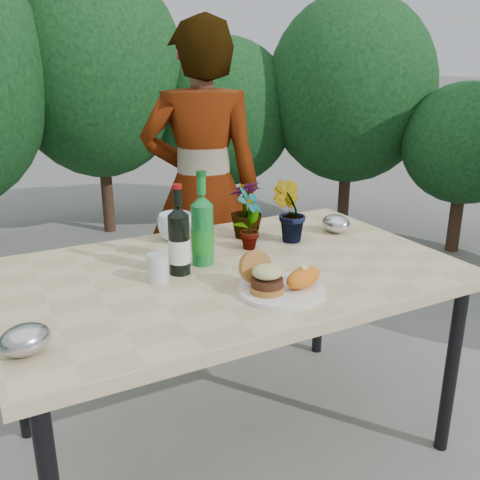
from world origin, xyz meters
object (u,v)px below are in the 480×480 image
patio_table (230,283)px  person (203,190)px  dinner_plate (282,290)px  wine_bottle (179,241)px

patio_table → person: 0.90m
dinner_plate → person: person is taller
patio_table → wine_bottle: 0.25m
dinner_plate → wine_bottle: (-0.23, 0.31, 0.11)m
dinner_plate → patio_table: bearing=101.0°
patio_table → dinner_plate: (0.05, -0.27, 0.06)m
dinner_plate → person: bearing=78.9°
patio_table → person: bearing=72.2°
patio_table → wine_bottle: size_ratio=5.04×
patio_table → person: size_ratio=0.96×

